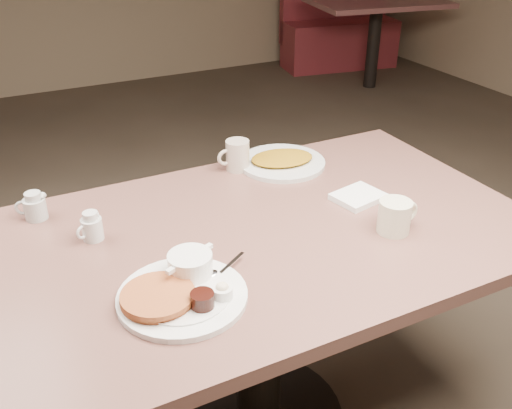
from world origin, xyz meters
name	(u,v)px	position (x,y,z in m)	size (l,w,h in m)	color
diner_table	(259,281)	(0.00, 0.00, 0.58)	(1.50, 0.90, 0.75)	#84564C
main_plate	(181,288)	(-0.29, -0.17, 0.77)	(0.39, 0.39, 0.07)	white
coffee_mug_near	(395,216)	(0.32, -0.16, 0.80)	(0.13, 0.09, 0.09)	#F5F0CD
napkin	(358,197)	(0.34, 0.02, 0.76)	(0.16, 0.14, 0.02)	white
coffee_mug_far	(237,155)	(0.11, 0.37, 0.80)	(0.11, 0.08, 0.10)	beige
creamer_left	(92,227)	(-0.41, 0.16, 0.79)	(0.08, 0.06, 0.08)	silver
creamer_right	(34,207)	(-0.53, 0.34, 0.79)	(0.09, 0.07, 0.08)	silver
hash_plate	(282,161)	(0.26, 0.34, 0.76)	(0.33, 0.33, 0.04)	silver
booth_back_right	(342,25)	(2.68, 3.50, 0.41)	(1.29, 1.45, 1.12)	maroon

